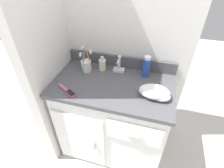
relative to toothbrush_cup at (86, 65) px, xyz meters
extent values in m
plane|color=beige|center=(0.26, -0.12, -0.83)|extent=(6.00, 6.00, 0.00)
cube|color=silver|center=(0.26, 0.19, 0.27)|extent=(1.07, 0.08, 2.20)
cube|color=silver|center=(-0.24, -0.12, 0.27)|extent=(0.08, 0.60, 2.20)
cube|color=white|center=(0.26, -0.12, -0.45)|extent=(0.86, 0.48, 0.74)
cube|color=white|center=(0.05, -0.36, -0.49)|extent=(0.41, 0.02, 0.60)
cube|color=white|center=(0.47, -0.36, -0.25)|extent=(0.38, 0.02, 0.18)
cube|color=silver|center=(0.17, -0.38, -0.49)|extent=(0.02, 0.02, 0.09)
cube|color=silver|center=(0.47, -0.38, -0.25)|extent=(0.10, 0.02, 0.01)
cube|color=#4C4C51|center=(0.26, -0.12, -0.07)|extent=(0.89, 0.52, 0.03)
ellipsoid|color=#46464B|center=(0.26, -0.12, -0.13)|extent=(0.36, 0.30, 0.15)
cylinder|color=silver|center=(0.26, -0.12, -0.19)|extent=(0.03, 0.03, 0.01)
cube|color=#4C4C51|center=(0.26, 0.13, 0.00)|extent=(0.89, 0.02, 0.10)
cube|color=silver|center=(0.26, 0.07, -0.04)|extent=(0.09, 0.06, 0.02)
cylinder|color=silver|center=(0.26, 0.07, 0.01)|extent=(0.02, 0.02, 0.08)
cylinder|color=silver|center=(0.26, 0.04, 0.05)|extent=(0.02, 0.06, 0.02)
sphere|color=silver|center=(0.26, 0.08, 0.07)|extent=(0.03, 0.03, 0.03)
cylinder|color=silver|center=(0.00, 0.00, -0.01)|extent=(0.08, 0.08, 0.09)
cylinder|color=orange|center=(0.03, 0.01, 0.04)|extent=(0.04, 0.02, 0.16)
cube|color=white|center=(0.04, 0.01, 0.12)|extent=(0.02, 0.02, 0.03)
cylinder|color=purple|center=(-0.02, 0.01, 0.05)|extent=(0.02, 0.02, 0.19)
cube|color=white|center=(-0.02, 0.02, 0.14)|extent=(0.01, 0.02, 0.03)
cylinder|color=green|center=(-0.01, -0.03, 0.04)|extent=(0.02, 0.04, 0.16)
cube|color=white|center=(-0.02, -0.04, 0.12)|extent=(0.01, 0.02, 0.03)
cylinder|color=beige|center=(0.12, 0.05, -0.01)|extent=(0.06, 0.06, 0.09)
cylinder|color=silver|center=(0.12, 0.05, 0.05)|extent=(0.03, 0.03, 0.03)
cylinder|color=silver|center=(0.12, 0.03, 0.07)|extent=(0.01, 0.03, 0.01)
cylinder|color=#234CB2|center=(0.47, 0.06, 0.02)|extent=(0.05, 0.05, 0.15)
cylinder|color=white|center=(0.47, 0.06, 0.11)|extent=(0.05, 0.05, 0.02)
cube|color=#C1517F|center=(-0.07, -0.26, -0.05)|extent=(0.11, 0.08, 0.01)
cube|color=#C1517F|center=(0.01, -0.31, -0.04)|extent=(0.08, 0.06, 0.02)
cube|color=black|center=(0.01, -0.31, -0.03)|extent=(0.06, 0.05, 0.01)
ellipsoid|color=white|center=(0.56, -0.17, -0.01)|extent=(0.21, 0.14, 0.08)
ellipsoid|color=white|center=(0.60, -0.18, -0.02)|extent=(0.12, 0.10, 0.05)
camera|label=1|loc=(0.53, -1.09, 0.75)|focal=28.00mm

